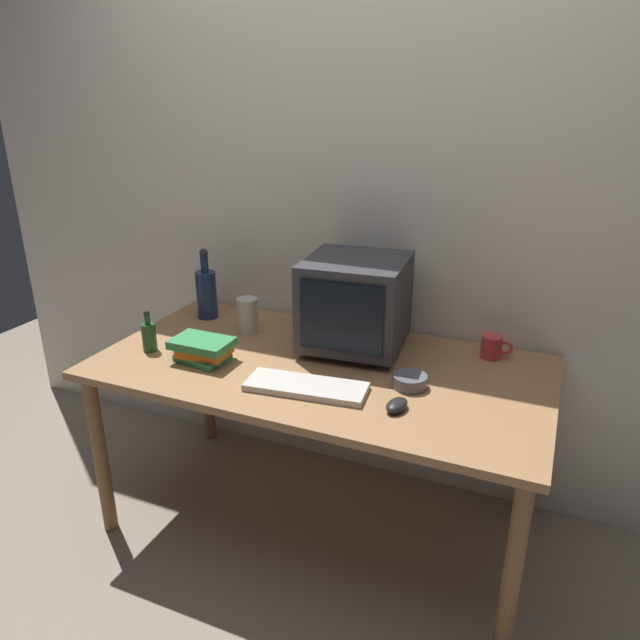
% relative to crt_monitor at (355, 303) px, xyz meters
% --- Properties ---
extents(ground_plane, '(6.00, 6.00, 0.00)m').
position_rel_crt_monitor_xyz_m(ground_plane, '(-0.07, -0.19, -0.93)').
color(ground_plane, gray).
extents(back_wall, '(4.00, 0.08, 2.50)m').
position_rel_crt_monitor_xyz_m(back_wall, '(-0.07, 0.31, 0.32)').
color(back_wall, silver).
rests_on(back_wall, ground).
extents(desk, '(1.69, 0.87, 0.74)m').
position_rel_crt_monitor_xyz_m(desk, '(-0.07, -0.19, -0.27)').
color(desk, '#9E7047').
rests_on(desk, ground).
extents(crt_monitor, '(0.41, 0.41, 0.37)m').
position_rel_crt_monitor_xyz_m(crt_monitor, '(0.00, 0.00, 0.00)').
color(crt_monitor, '#333338').
rests_on(crt_monitor, desk).
extents(keyboard, '(0.43, 0.20, 0.02)m').
position_rel_crt_monitor_xyz_m(keyboard, '(-0.03, -0.40, -0.18)').
color(keyboard, beige).
rests_on(keyboard, desk).
extents(computer_mouse, '(0.08, 0.11, 0.04)m').
position_rel_crt_monitor_xyz_m(computer_mouse, '(0.30, -0.41, -0.17)').
color(computer_mouse, black).
rests_on(computer_mouse, desk).
extents(bottle_tall, '(0.09, 0.09, 0.32)m').
position_rel_crt_monitor_xyz_m(bottle_tall, '(-0.73, 0.06, -0.07)').
color(bottle_tall, navy).
rests_on(bottle_tall, desk).
extents(bottle_short, '(0.06, 0.06, 0.17)m').
position_rel_crt_monitor_xyz_m(bottle_short, '(-0.74, -0.34, -0.13)').
color(bottle_short, '#1E4C23').
rests_on(bottle_short, desk).
extents(book_stack, '(0.23, 0.16, 0.09)m').
position_rel_crt_monitor_xyz_m(book_stack, '(-0.49, -0.34, -0.14)').
color(book_stack, '#33894C').
rests_on(book_stack, desk).
extents(mug, '(0.12, 0.08, 0.09)m').
position_rel_crt_monitor_xyz_m(mug, '(0.52, 0.13, -0.15)').
color(mug, '#CC383D').
rests_on(mug, desk).
extents(cd_spindle, '(0.12, 0.12, 0.04)m').
position_rel_crt_monitor_xyz_m(cd_spindle, '(0.29, -0.23, -0.17)').
color(cd_spindle, '#595B66').
rests_on(cd_spindle, desk).
extents(metal_canister, '(0.09, 0.09, 0.15)m').
position_rel_crt_monitor_xyz_m(metal_canister, '(-0.48, -0.02, -0.12)').
color(metal_canister, '#B7B2A8').
rests_on(metal_canister, desk).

